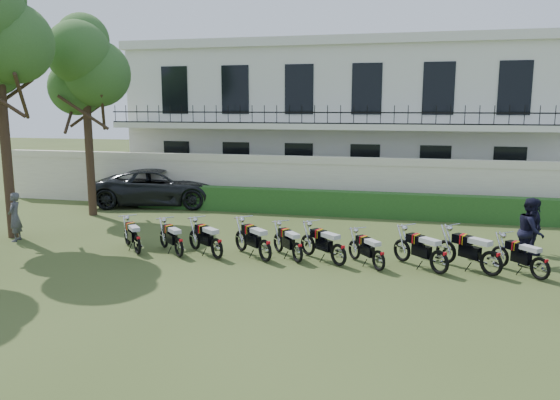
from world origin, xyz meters
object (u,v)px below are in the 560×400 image
at_px(motorcycle_2, 217,243).
at_px(officer_5, 534,227).
at_px(motorcycle_9, 541,263).
at_px(officer_4, 531,231).
at_px(tree_west_near, 85,66).
at_px(motorcycle_5, 339,249).
at_px(motorcycle_7, 440,256).
at_px(motorcycle_6, 379,256).
at_px(motorcycle_0, 137,240).
at_px(motorcycle_8, 492,257).
at_px(inspector, 15,217).
at_px(suv, 160,187).
at_px(motorcycle_4, 298,248).
at_px(motorcycle_3, 265,245).
at_px(motorcycle_1, 179,243).

distance_m(motorcycle_2, officer_5, 9.40).
xyz_separation_m(motorcycle_9, officer_4, (0.03, 1.53, 0.48)).
distance_m(tree_west_near, officer_4, 16.87).
distance_m(motorcycle_5, motorcycle_7, 2.67).
xyz_separation_m(motorcycle_6, motorcycle_9, (4.03, 0.18, 0.02)).
distance_m(motorcycle_0, officer_5, 11.80).
xyz_separation_m(tree_west_near, motorcycle_9, (15.75, -4.85, -5.42)).
xyz_separation_m(motorcycle_8, inspector, (-14.66, 0.39, 0.28)).
xyz_separation_m(inspector, officer_5, (16.17, 2.21, 0.04)).
bearing_deg(motorcycle_6, motorcycle_7, -35.46).
bearing_deg(motorcycle_0, inspector, 130.12).
height_order(motorcycle_2, suv, suv).
distance_m(motorcycle_0, motorcycle_4, 4.81).
bearing_deg(officer_4, motorcycle_8, 157.70).
relative_size(tree_west_near, suv, 1.36).
bearing_deg(motorcycle_4, motorcycle_3, 149.15).
xyz_separation_m(motorcycle_9, suv, (-14.09, 7.55, 0.34)).
height_order(motorcycle_2, motorcycle_5, motorcycle_5).
relative_size(tree_west_near, motorcycle_5, 5.06).
xyz_separation_m(motorcycle_7, motorcycle_9, (2.47, 0.10, -0.04)).
bearing_deg(suv, motorcycle_5, -142.15).
height_order(motorcycle_2, officer_5, officer_5).
xyz_separation_m(motorcycle_2, motorcycle_9, (8.63, 0.12, -0.02)).
bearing_deg(motorcycle_7, motorcycle_2, 135.29).
bearing_deg(motorcycle_7, motorcycle_6, 137.86).
bearing_deg(suv, motorcycle_8, -132.21).
bearing_deg(suv, motorcycle_3, -149.96).
height_order(motorcycle_5, officer_5, officer_5).
bearing_deg(motorcycle_5, officer_4, -33.12).
height_order(motorcycle_3, motorcycle_8, motorcycle_8).
bearing_deg(inspector, motorcycle_0, 66.38).
xyz_separation_m(motorcycle_1, officer_5, (10.13, 2.82, 0.39)).
distance_m(motorcycle_9, officer_5, 2.69).
bearing_deg(motorcycle_4, motorcycle_0, 144.02).
bearing_deg(motorcycle_5, officer_5, -23.89).
bearing_deg(inspector, motorcycle_3, 70.68).
xyz_separation_m(tree_west_near, motorcycle_0, (4.65, -5.05, -5.43)).
bearing_deg(motorcycle_3, motorcycle_5, -44.86).
relative_size(motorcycle_0, officer_5, 0.83).
relative_size(motorcycle_9, officer_4, 0.78).
xyz_separation_m(officer_4, officer_5, (0.31, 1.11, -0.10)).
height_order(motorcycle_8, inspector, inspector).
height_order(motorcycle_0, motorcycle_7, motorcycle_7).
distance_m(motorcycle_5, motorcycle_8, 3.97).
relative_size(motorcycle_1, motorcycle_6, 0.94).
distance_m(motorcycle_0, officer_4, 11.28).
distance_m(motorcycle_1, motorcycle_2, 1.15).
bearing_deg(motorcycle_8, motorcycle_0, 132.70).
bearing_deg(motorcycle_0, motorcycle_6, -42.10).
xyz_separation_m(motorcycle_6, officer_5, (4.37, 2.82, 0.40)).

